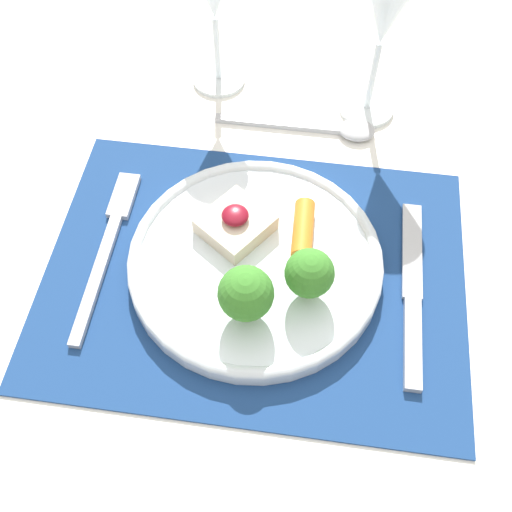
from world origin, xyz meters
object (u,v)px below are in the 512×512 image
(knife, at_px, (412,302))
(spoon, at_px, (329,128))
(dinner_plate, at_px, (258,261))
(wine_glass_near, at_px, (386,12))
(fork, at_px, (109,240))

(knife, bearing_deg, spoon, 111.14)
(dinner_plate, height_order, spoon, dinner_plate)
(spoon, distance_m, wine_glass_near, 0.15)
(wine_glass_near, bearing_deg, knife, -78.60)
(dinner_plate, bearing_deg, spoon, 74.53)
(knife, xyz_separation_m, wine_glass_near, (-0.05, 0.27, 0.13))
(dinner_plate, relative_size, knife, 1.21)
(dinner_plate, distance_m, knife, 0.16)
(dinner_plate, distance_m, fork, 0.16)
(knife, bearing_deg, wine_glass_near, 99.16)
(dinner_plate, xyz_separation_m, fork, (-0.16, 0.01, -0.01))
(spoon, bearing_deg, dinner_plate, -106.73)
(fork, xyz_separation_m, knife, (0.32, -0.03, 0.00))
(dinner_plate, xyz_separation_m, wine_glass_near, (0.10, 0.25, 0.12))
(dinner_plate, bearing_deg, wine_glass_near, 68.04)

